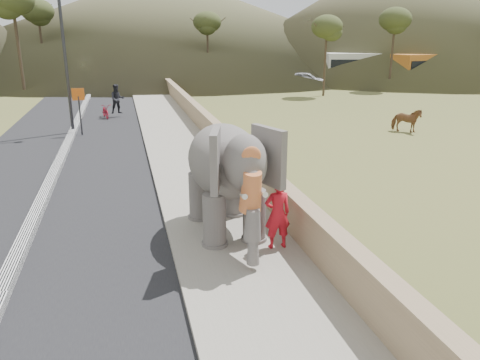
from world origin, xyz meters
name	(u,v)px	position (x,y,z in m)	size (l,w,h in m)	color
ground	(251,280)	(0.00, 0.00, 0.00)	(160.00, 160.00, 0.00)	olive
road	(58,169)	(-5.00, 10.00, 0.01)	(7.00, 120.00, 0.03)	black
median	(57,167)	(-5.00, 10.00, 0.11)	(0.35, 120.00, 0.22)	black
walkway	(186,159)	(0.00, 10.00, 0.07)	(3.00, 120.00, 0.15)	#9E9687
parapet	(225,146)	(1.65, 10.00, 0.55)	(0.30, 120.00, 1.10)	tan
lamppost	(69,36)	(-4.69, 17.11, 4.87)	(1.76, 0.36, 8.00)	#313036
signboard	(79,103)	(-4.50, 16.35, 1.64)	(0.60, 0.08, 2.40)	#2D2D33
cow	(406,120)	(12.09, 13.01, 0.64)	(0.69, 1.51, 1.27)	brown
distant_car	(306,79)	(15.17, 34.83, 0.72)	(1.70, 4.23, 1.44)	#B3B2B9
bus_white	(380,69)	(23.23, 35.04, 1.55)	(2.50, 11.00, 3.10)	silver
bus_orange	(439,69)	(28.57, 32.99, 1.55)	(2.50, 11.00, 3.10)	#C56D22
hill_right	(404,10)	(36.00, 52.00, 8.00)	(56.00, 56.00, 16.00)	brown
hill_far	(164,20)	(5.00, 70.00, 7.00)	(80.00, 80.00, 14.00)	brown
elephant_and_man	(226,176)	(0.02, 2.48, 1.58)	(2.34, 4.06, 2.89)	slate
motorcyclist	(112,104)	(-3.00, 21.36, 0.83)	(1.69, 1.75, 2.04)	maroon
trees	(182,48)	(2.60, 30.12, 3.91)	(48.70, 43.27, 9.12)	#473828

